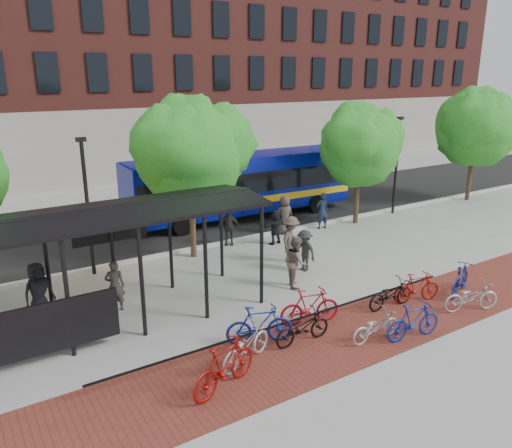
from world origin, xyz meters
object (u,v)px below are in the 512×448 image
bike_7 (414,321)px  bike_10 (471,297)px  bike_1 (224,366)px  pedestrian_8 (296,262)px  bike_6 (376,326)px  pedestrian_4 (229,227)px  bus (242,182)px  bike_9 (417,287)px  bike_2 (246,346)px  pedestrian_5 (275,227)px  pedestrian_1 (115,286)px  pedestrian_7 (322,211)px  pedestrian_0 (38,292)px  bike_11 (461,279)px  bike_5 (310,306)px  tree_b (191,148)px  bike_4 (302,328)px  pedestrian_3 (291,239)px  lamp_post_right (397,163)px  bus_shelter (83,231)px  lamp_post_left (87,203)px  bike_8 (391,294)px  pedestrian_6 (285,215)px  tree_d (477,124)px  tree_c (361,142)px  pedestrian_9 (304,250)px  bike_3 (259,325)px

bike_7 → bike_10: (2.92, 0.21, -0.06)m
bike_1 → pedestrian_8: bearing=-71.0°
bike_6 → pedestrian_4: bearing=-1.1°
bus → bike_9: (-0.35, -11.81, -1.37)m
bike_2 → pedestrian_5: bearing=-61.0°
pedestrian_1 → pedestrian_8: size_ratio=0.92×
pedestrian_4 → pedestrian_7: size_ratio=0.92×
bike_7 → pedestrian_0: bearing=60.8°
bike_1 → bike_2: size_ratio=1.10×
bike_10 → pedestrian_4: pedestrian_4 is taller
bike_11 → pedestrian_8: 5.62m
bike_5 → pedestrian_1: bearing=64.0°
tree_b → bike_1: size_ratio=3.08×
bike_4 → pedestrian_1: (-3.78, 4.78, 0.37)m
bike_10 → pedestrian_3: (-2.27, 6.57, 0.45)m
bike_6 → lamp_post_right: bearing=-46.8°
bike_4 → bike_11: size_ratio=1.00×
pedestrian_7 → bus_shelter: bearing=27.0°
lamp_post_left → bus: 9.49m
bike_5 → pedestrian_7: pedestrian_7 is taller
pedestrian_3 → bike_8: bearing=-119.8°
pedestrian_4 → pedestrian_6: size_ratio=0.91×
pedestrian_0 → bike_9: bearing=-44.0°
bike_5 → pedestrian_0: (-6.80, 4.54, 0.38)m
bike_11 → pedestrian_4: bearing=5.5°
tree_d → bike_2: tree_d is taller
bike_8 → pedestrian_8: bearing=29.8°
bike_1 → pedestrian_5: 10.78m
pedestrian_3 → bus_shelter: bearing=154.9°
tree_b → tree_c: (8.99, -0.00, -0.41)m
bike_8 → pedestrian_9: bearing=8.6°
bike_1 → pedestrian_0: (-3.06, 6.04, 0.31)m
bike_9 → bike_7: bearing=144.1°
pedestrian_3 → pedestrian_7: size_ratio=1.05×
bike_7 → bike_11: (3.75, 1.21, -0.01)m
bike_4 → tree_b: bearing=-3.1°
bike_11 → pedestrian_8: pedestrian_8 is taller
tree_b → pedestrian_5: (3.65, -0.54, -3.68)m
bike_3 → bike_11: bearing=-76.0°
bike_7 → pedestrian_9: (0.53, 5.74, 0.26)m
bike_8 → bike_10: 2.50m
pedestrian_4 → pedestrian_7: (5.02, -0.31, 0.07)m
lamp_post_right → bike_3: (-13.45, -7.58, -2.18)m
bike_3 → pedestrian_0: 6.80m
bus → bike_11: (1.42, -12.18, -1.34)m
bike_6 → pedestrian_6: pedestrian_6 is taller
lamp_post_right → bike_4: (-12.42, -8.21, -2.28)m
pedestrian_6 → bike_10: bearing=96.4°
pedestrian_3 → pedestrian_5: pedestrian_3 is taller
pedestrian_3 → pedestrian_5: (0.72, 2.14, -0.16)m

